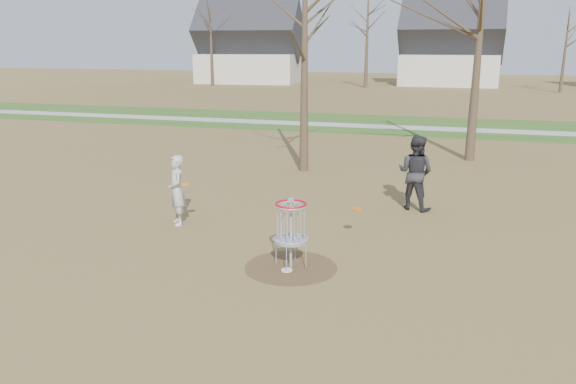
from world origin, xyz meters
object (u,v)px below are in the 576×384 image
at_px(player_standing, 177,190).
at_px(player_throwing, 415,173).
at_px(disc_grounded, 287,270).
at_px(disc_golf_basket, 291,223).

xyz_separation_m(player_standing, player_throwing, (5.33, 2.92, 0.14)).
height_order(player_throwing, disc_grounded, player_throwing).
xyz_separation_m(player_throwing, disc_grounded, (-2.00, -4.98, -0.96)).
distance_m(player_throwing, disc_grounded, 5.45).
distance_m(disc_grounded, disc_golf_basket, 0.92).
bearing_deg(disc_grounded, player_throwing, 68.14).
bearing_deg(player_throwing, player_standing, 47.92).
height_order(player_standing, disc_grounded, player_standing).
height_order(player_throwing, disc_golf_basket, player_throwing).
height_order(disc_grounded, disc_golf_basket, disc_golf_basket).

